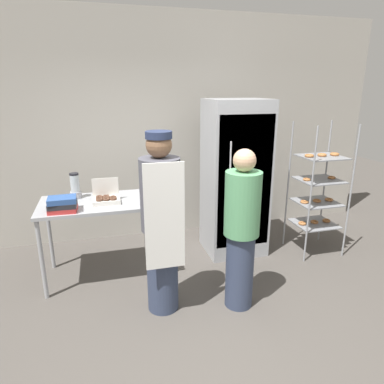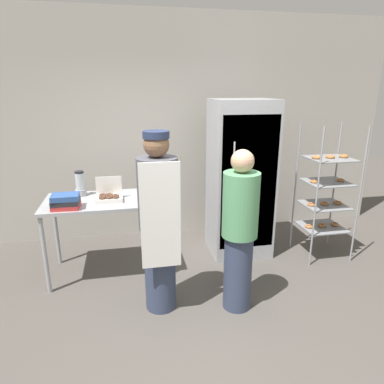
{
  "view_description": "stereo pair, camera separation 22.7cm",
  "coord_description": "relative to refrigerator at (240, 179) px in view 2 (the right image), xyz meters",
  "views": [
    {
      "loc": [
        -0.89,
        -2.47,
        2.1
      ],
      "look_at": [
        -0.03,
        0.71,
        1.09
      ],
      "focal_mm": 32.0,
      "sensor_mm": 36.0,
      "label": 1
    },
    {
      "loc": [
        -0.66,
        -2.52,
        2.1
      ],
      "look_at": [
        -0.03,
        0.71,
        1.09
      ],
      "focal_mm": 32.0,
      "sensor_mm": 36.0,
      "label": 2
    }
  ],
  "objects": [
    {
      "name": "refrigerator",
      "position": [
        0.0,
        0.0,
        0.0
      ],
      "size": [
        0.74,
        0.68,
        1.97
      ],
      "color": "#9EA0A5",
      "rests_on": "ground_plane"
    },
    {
      "name": "ground_plane",
      "position": [
        -0.74,
        -1.46,
        -0.99
      ],
      "size": [
        14.0,
        14.0,
        0.0
      ],
      "primitive_type": "plane",
      "color": "#4C4742"
    },
    {
      "name": "prep_counter",
      "position": [
        -1.72,
        -0.23,
        -0.18
      ],
      "size": [
        1.22,
        0.73,
        0.9
      ],
      "color": "#9EA0A5",
      "rests_on": "ground_plane"
    },
    {
      "name": "person_baker",
      "position": [
        -1.14,
        -1.03,
        -0.08
      ],
      "size": [
        0.37,
        0.39,
        1.75
      ],
      "color": "#333D56",
      "rests_on": "ground_plane"
    },
    {
      "name": "person_customer",
      "position": [
        -0.4,
        -1.17,
        -0.18
      ],
      "size": [
        0.34,
        0.34,
        1.59
      ],
      "color": "#333D56",
      "rests_on": "ground_plane"
    },
    {
      "name": "baking_rack",
      "position": [
        1.02,
        -0.3,
        -0.15
      ],
      "size": [
        0.58,
        0.54,
        1.69
      ],
      "color": "#93969B",
      "rests_on": "ground_plane"
    },
    {
      "name": "back_wall",
      "position": [
        -0.74,
        0.89,
        0.56
      ],
      "size": [
        6.4,
        0.12,
        3.08
      ],
      "primitive_type": "cube",
      "color": "#ADA89E",
      "rests_on": "ground_plane"
    },
    {
      "name": "donut_box",
      "position": [
        -1.61,
        -0.3,
        -0.04
      ],
      "size": [
        0.29,
        0.21,
        0.25
      ],
      "color": "silver",
      "rests_on": "prep_counter"
    },
    {
      "name": "binder_stack",
      "position": [
        -2.04,
        -0.46,
        -0.01
      ],
      "size": [
        0.28,
        0.22,
        0.15
      ],
      "color": "#B72D2D",
      "rests_on": "prep_counter"
    },
    {
      "name": "blender_pitcher",
      "position": [
        -1.94,
        -0.04,
        0.05
      ],
      "size": [
        0.13,
        0.13,
        0.29
      ],
      "color": "#99999E",
      "rests_on": "prep_counter"
    }
  ]
}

